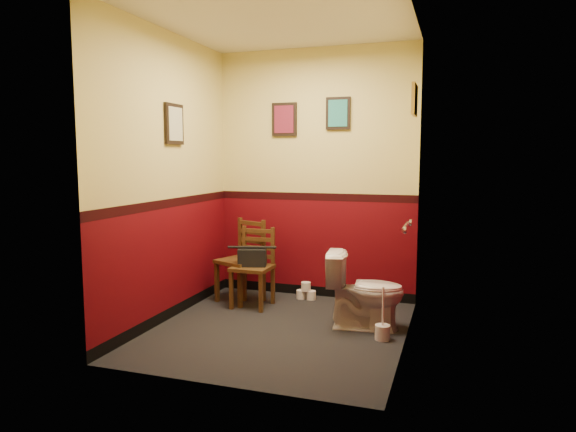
{
  "coord_description": "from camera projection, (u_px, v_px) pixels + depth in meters",
  "views": [
    {
      "loc": [
        1.47,
        -4.21,
        1.54
      ],
      "look_at": [
        0.0,
        0.25,
        1.0
      ],
      "focal_mm": 32.0,
      "sensor_mm": 36.0,
      "label": 1
    }
  ],
  "objects": [
    {
      "name": "floor",
      "position": [
        279.0,
        329.0,
        4.61
      ],
      "size": [
        2.2,
        2.4,
        0.0
      ],
      "primitive_type": "cube",
      "color": "black",
      "rests_on": "ground"
    },
    {
      "name": "ceiling",
      "position": [
        279.0,
        18.0,
        4.3
      ],
      "size": [
        2.2,
        2.4,
        0.0
      ],
      "primitive_type": "cube",
      "rotation": [
        3.14,
        0.0,
        0.0
      ],
      "color": "silver",
      "rests_on": "ground"
    },
    {
      "name": "wall_back",
      "position": [
        315.0,
        175.0,
        5.58
      ],
      "size": [
        2.2,
        0.0,
        2.7
      ],
      "primitive_type": "cube",
      "rotation": [
        1.57,
        0.0,
        0.0
      ],
      "color": "#53060D",
      "rests_on": "ground"
    },
    {
      "name": "wall_front",
      "position": [
        218.0,
        187.0,
        3.32
      ],
      "size": [
        2.2,
        0.0,
        2.7
      ],
      "primitive_type": "cube",
      "rotation": [
        -1.57,
        0.0,
        0.0
      ],
      "color": "#53060D",
      "rests_on": "ground"
    },
    {
      "name": "wall_left",
      "position": [
        168.0,
        178.0,
        4.8
      ],
      "size": [
        0.0,
        2.4,
        2.7
      ],
      "primitive_type": "cube",
      "rotation": [
        1.57,
        0.0,
        1.57
      ],
      "color": "#53060D",
      "rests_on": "ground"
    },
    {
      "name": "wall_right",
      "position": [
        408.0,
        181.0,
        4.11
      ],
      "size": [
        0.0,
        2.4,
        2.7
      ],
      "primitive_type": "cube",
      "rotation": [
        1.57,
        0.0,
        -1.57
      ],
      "color": "#53060D",
      "rests_on": "ground"
    },
    {
      "name": "grab_bar",
      "position": [
        406.0,
        226.0,
        4.4
      ],
      "size": [
        0.05,
        0.56,
        0.06
      ],
      "color": "silver",
      "rests_on": "wall_right"
    },
    {
      "name": "framed_print_back_a",
      "position": [
        284.0,
        119.0,
        5.61
      ],
      "size": [
        0.28,
        0.04,
        0.36
      ],
      "color": "black",
      "rests_on": "wall_back"
    },
    {
      "name": "framed_print_back_b",
      "position": [
        338.0,
        113.0,
        5.41
      ],
      "size": [
        0.26,
        0.04,
        0.34
      ],
      "color": "black",
      "rests_on": "wall_back"
    },
    {
      "name": "framed_print_left",
      "position": [
        174.0,
        124.0,
        4.83
      ],
      "size": [
        0.04,
        0.3,
        0.38
      ],
      "color": "black",
      "rests_on": "wall_left"
    },
    {
      "name": "framed_print_right",
      "position": [
        414.0,
        100.0,
        4.6
      ],
      "size": [
        0.04,
        0.34,
        0.28
      ],
      "color": "olive",
      "rests_on": "wall_right"
    },
    {
      "name": "toilet",
      "position": [
        365.0,
        291.0,
        4.62
      ],
      "size": [
        0.74,
        0.46,
        0.68
      ],
      "primitive_type": "imported",
      "rotation": [
        0.0,
        0.0,
        1.68
      ],
      "color": "white",
      "rests_on": "floor"
    },
    {
      "name": "toilet_brush",
      "position": [
        382.0,
        331.0,
        4.34
      ],
      "size": [
        0.13,
        0.13,
        0.46
      ],
      "color": "silver",
      "rests_on": "floor"
    },
    {
      "name": "chair_left",
      "position": [
        243.0,
        260.0,
        5.5
      ],
      "size": [
        0.53,
        0.53,
        0.87
      ],
      "rotation": [
        0.0,
        0.0,
        -0.38
      ],
      "color": "#513418",
      "rests_on": "floor"
    },
    {
      "name": "chair_right",
      "position": [
        254.0,
        267.0,
        5.31
      ],
      "size": [
        0.39,
        0.39,
        0.81
      ],
      "rotation": [
        0.0,
        0.0,
        -0.02
      ],
      "color": "#513418",
      "rests_on": "floor"
    },
    {
      "name": "handbag",
      "position": [
        252.0,
        257.0,
        5.26
      ],
      "size": [
        0.31,
        0.22,
        0.21
      ],
      "rotation": [
        0.0,
        0.0,
        0.28
      ],
      "color": "black",
      "rests_on": "chair_right"
    },
    {
      "name": "tp_stack",
      "position": [
        306.0,
        292.0,
        5.58
      ],
      "size": [
        0.22,
        0.11,
        0.19
      ],
      "color": "silver",
      "rests_on": "floor"
    }
  ]
}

